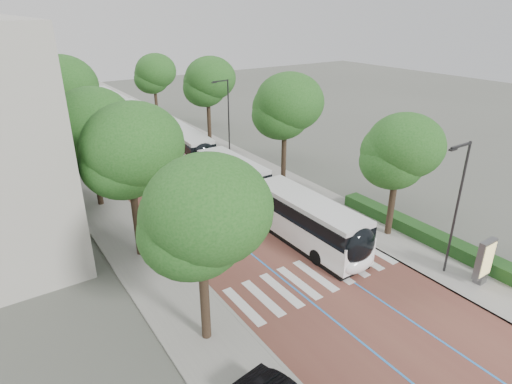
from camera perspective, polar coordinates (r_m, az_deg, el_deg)
ground at (r=25.16m, az=9.07°, el=-12.20°), size 160.00×160.00×0.00m
road at (r=58.30m, az=-18.59°, el=7.80°), size 11.00×140.00×0.02m
sidewalk_left at (r=56.90m, az=-25.84°, el=6.35°), size 4.00×140.00×0.12m
sidewalk_right at (r=60.59m, az=-11.76°, el=9.13°), size 4.00×140.00×0.12m
kerb_left at (r=57.16m, az=-23.97°, el=6.74°), size 0.20×140.00×0.14m
kerb_right at (r=59.93m, az=-13.44°, el=8.83°), size 0.20×140.00×0.14m
zebra_crossing at (r=25.85m, az=7.89°, el=-10.97°), size 10.55×3.60×0.01m
lane_line_left at (r=57.92m, az=-20.11°, el=7.51°), size 0.12×126.00×0.01m
lane_line_right at (r=58.72m, az=-17.09°, el=8.10°), size 0.12×126.00×0.01m
hedge at (r=31.05m, az=21.70°, el=-5.21°), size 1.20×14.00×0.80m
streetlight_near at (r=25.94m, az=25.20°, el=-0.92°), size 1.82×0.20×8.00m
streetlight_far at (r=43.32m, az=-3.89°, el=10.43°), size 1.82×0.20×8.00m
lamp_post_left at (r=26.24m, az=-12.43°, el=-0.54°), size 0.14×0.14×8.00m
trees_left at (r=41.76m, az=-24.10°, el=10.70°), size 6.46×60.57×10.15m
trees_right at (r=44.72m, az=-3.63°, el=12.76°), size 5.86×47.27×9.16m
lead_bus at (r=30.92m, az=2.25°, el=-1.26°), size 2.63×18.41×3.20m
bus_queued_0 at (r=44.71m, az=-9.76°, el=6.32°), size 3.23×12.52×3.20m
bus_queued_1 at (r=55.85m, az=-15.55°, el=9.23°), size 3.28×12.53×3.20m
bus_queued_2 at (r=67.24m, az=-18.99°, el=11.13°), size 2.69×12.43×3.20m
ad_panel at (r=27.28m, az=28.15°, el=-8.10°), size 1.31×0.51×2.71m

